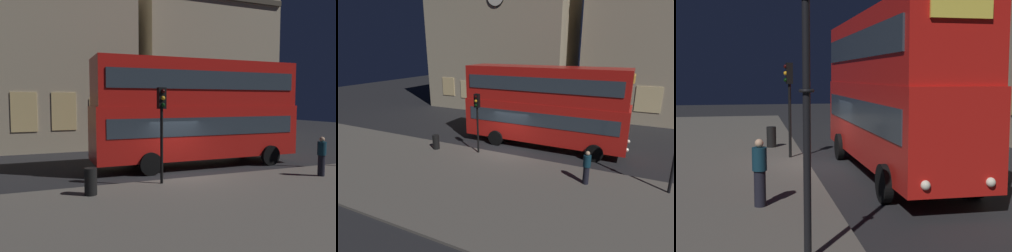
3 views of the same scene
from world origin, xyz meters
The scene contains 8 objects.
ground_plane centered at (0.00, 0.00, 0.00)m, with size 80.00×80.00×0.00m, color #232326.
sidewalk_slab centered at (0.00, -4.99, 0.06)m, with size 44.00×8.55×0.12m, color #5B564F.
building_with_clock centered at (-6.86, 13.72, 8.28)m, with size 15.38×8.76×16.55m.
building_plain_facade centered at (8.46, 14.53, 7.20)m, with size 12.21×7.47×14.39m.
double_decker_bus centered at (1.85, 2.04, 3.09)m, with size 11.19×2.94×5.54m.
traffic_light_near_kerb centered at (-1.41, -1.33, 2.91)m, with size 0.33×0.37×3.88m.
pedestrian centered at (5.70, -2.65, 1.02)m, with size 0.38×0.38×1.75m.
litter_bin centered at (-4.34, -1.96, 0.60)m, with size 0.45×0.45×0.97m, color black.
Camera 2 is at (7.54, -15.73, 6.79)m, focal length 29.41 mm.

